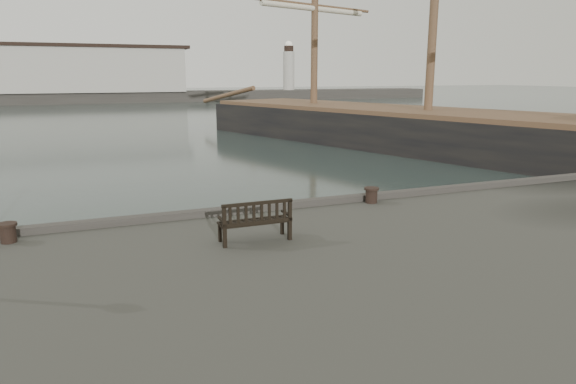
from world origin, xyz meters
The scene contains 6 objects.
ground centered at (0.00, 0.00, 0.00)m, with size 400.00×400.00×0.00m, color black.
breakwater centered at (-4.56, 92.00, 4.30)m, with size 140.00×9.50×12.20m.
bench centered at (-0.50, -2.61, 1.85)m, with size 1.61×0.55×0.92m.
bollard_left centered at (-5.63, -0.68, 1.78)m, with size 0.42×0.42×0.44m, color black.
bollard_right centered at (3.73, -0.50, 1.78)m, with size 0.43×0.43×0.45m, color black.
tall_ship_main centered at (18.67, 17.09, 0.79)m, with size 21.37×42.15×31.27m.
Camera 1 is at (-3.86, -13.06, 5.20)m, focal length 32.00 mm.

